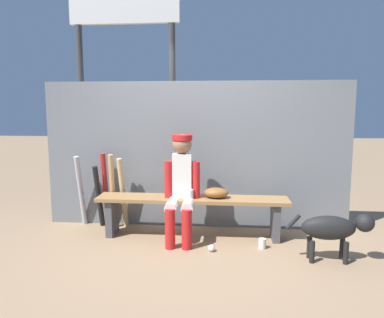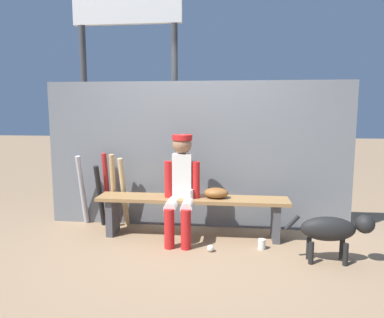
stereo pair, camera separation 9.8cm
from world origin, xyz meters
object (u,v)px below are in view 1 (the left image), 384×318
bat_wood_tan (113,191)px  dog (334,228)px  bat_wood_natural (123,193)px  cup_on_bench (190,194)px  baseball_glove (216,193)px  bat_aluminum_black (99,196)px  baseball (211,248)px  scoreboard (128,24)px  player_seated (181,184)px  dugout_bench (192,207)px  bat_aluminum_red (106,190)px  bat_aluminum_silver (81,191)px  cup_on_ground (262,243)px

bat_wood_tan → dog: 2.60m
bat_wood_tan → bat_wood_natural: bearing=14.5°
bat_wood_tan → cup_on_bench: (1.00, -0.31, 0.06)m
baseball_glove → bat_wood_tan: 1.32m
bat_aluminum_black → bat_wood_natural: bearing=3.9°
bat_wood_natural → cup_on_bench: 0.95m
baseball → cup_on_bench: (-0.26, 0.35, 0.49)m
baseball → scoreboard: size_ratio=0.02×
player_seated → bat_aluminum_black: size_ratio=1.50×
bat_wood_natural → dugout_bench: bearing=-16.3°
dugout_bench → baseball: (0.25, -0.43, -0.33)m
cup_on_bench → bat_aluminum_red: bearing=160.9°
cup_on_bench → bat_wood_tan: bearing=162.9°
bat_wood_natural → bat_aluminum_silver: bearing=177.3°
baseball_glove → bat_aluminum_red: (-1.41, 0.31, -0.06)m
scoreboard → baseball: bearing=-54.8°
bat_wood_tan → scoreboard: 2.61m
dugout_bench → cup_on_ground: size_ratio=20.17×
cup_on_bench → scoreboard: scoreboard is taller
baseball → baseball_glove: bearing=85.4°
baseball_glove → cup_on_bench: size_ratio=2.55×
dugout_bench → baseball_glove: 0.33m
baseball_glove → cup_on_ground: baseball_glove is taller
bat_aluminum_silver → bat_aluminum_black: bearing=-10.5°
scoreboard → baseball_glove: bearing=-47.0°
bat_wood_natural → cup_on_ground: bearing=-18.3°
baseball → bat_aluminum_silver: bearing=157.1°
bat_wood_natural → cup_on_bench: size_ratio=8.16×
baseball_glove → baseball: 0.66m
bat_wood_tan → dugout_bench: bearing=-12.8°
player_seated → bat_aluminum_silver: 1.41m
baseball → scoreboard: 3.59m
bat_wood_tan → cup_on_ground: bearing=-16.2°
bat_aluminum_red → dog: bat_aluminum_red is taller
baseball_glove → bat_wood_tan: bearing=169.9°
bat_aluminum_red → bat_aluminum_black: bearing=-134.0°
bat_aluminum_silver → cup_on_bench: 1.48m
baseball → dog: 1.25m
dugout_bench → dog: bearing=-21.3°
bat_aluminum_black → cup_on_bench: size_ratio=7.29×
cup_on_bench → player_seated: bearing=-160.1°
bat_wood_tan → baseball: bat_wood_tan is taller
bat_aluminum_red → baseball: (1.38, -0.74, -0.44)m
bat_aluminum_silver → baseball: (1.70, -0.72, -0.42)m
baseball_glove → bat_aluminum_black: (-1.48, 0.24, -0.13)m
bat_aluminum_black → baseball_glove: bearing=-9.3°
baseball → dugout_bench: bearing=119.7°
bat_wood_tan → bat_aluminum_silver: bearing=172.5°
baseball_glove → bat_aluminum_silver: bearing=170.6°
bat_aluminum_silver → cup_on_ground: size_ratio=8.37×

